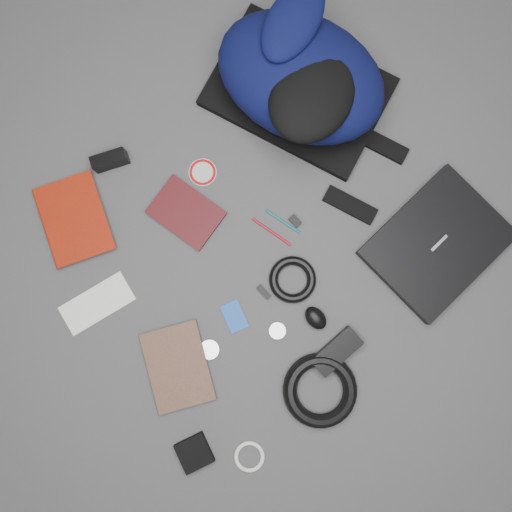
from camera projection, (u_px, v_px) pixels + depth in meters
ground at (256, 257)px, 1.46m from camera, size 4.00×4.00×0.00m
backpack at (301, 77)px, 1.39m from camera, size 0.56×0.65×0.23m
laptop at (437, 244)px, 1.45m from camera, size 0.40×0.32×0.04m
textbook_red at (44, 230)px, 1.45m from camera, size 0.25×0.29×0.03m
comic_book at (149, 375)px, 1.42m from camera, size 0.25×0.28×0.02m
envelope at (97, 303)px, 1.45m from camera, size 0.22×0.12×0.00m
dvd_case at (186, 213)px, 1.46m from camera, size 0.19×0.23×0.02m
compact_camera at (110, 160)px, 1.46m from camera, size 0.11×0.07×0.06m
sticker_disc at (203, 172)px, 1.48m from camera, size 0.10×0.10×0.00m
pen_teal at (283, 221)px, 1.47m from camera, size 0.04×0.12×0.01m
pen_red at (272, 232)px, 1.46m from camera, size 0.05×0.13×0.01m
id_badge at (234, 317)px, 1.44m from camera, size 0.07×0.10×0.00m
usb_black at (264, 292)px, 1.45m from camera, size 0.02×0.05×0.01m
key_fob at (295, 221)px, 1.46m from camera, size 0.02×0.04×0.01m
mouse at (316, 318)px, 1.43m from camera, size 0.05×0.07×0.04m
headphone_left at (210, 350)px, 1.43m from camera, size 0.06×0.06×0.01m
headphone_right at (277, 331)px, 1.44m from camera, size 0.05×0.05×0.01m
cable_coil at (293, 280)px, 1.44m from camera, size 0.18×0.18×0.03m
power_brick at (336, 351)px, 1.42m from camera, size 0.15×0.07×0.04m
power_cord_coil at (320, 390)px, 1.41m from camera, size 0.24×0.24×0.04m
pouch at (194, 453)px, 1.40m from camera, size 0.11×0.11×0.02m
white_cable_coil at (249, 457)px, 1.41m from camera, size 0.09×0.09×0.01m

